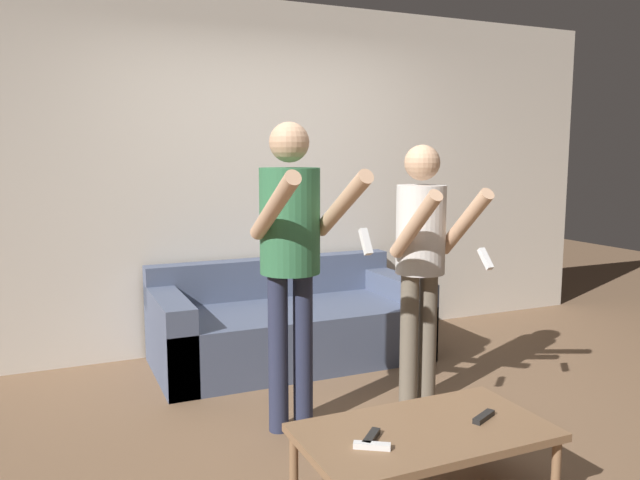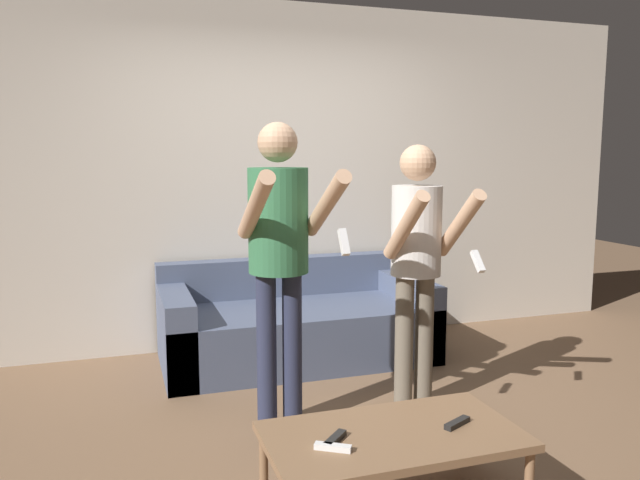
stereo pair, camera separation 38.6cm
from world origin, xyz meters
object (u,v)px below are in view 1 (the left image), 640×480
remote_near (372,446)px  person_standing_left (291,241)px  remote_mid (484,417)px  person_standing_right (422,249)px  couch (289,326)px  coffee_table (424,435)px  remote_far (371,437)px

remote_near → person_standing_left: bearing=87.3°
remote_mid → person_standing_right: bearing=73.5°
person_standing_right → remote_near: size_ratio=10.82×
person_standing_left → remote_near: bearing=-92.7°
couch → remote_mid: (0.13, -2.09, 0.11)m
couch → person_standing_left: person_standing_left is taller
couch → person_standing_right: 1.40m
person_standing_right → remote_mid: 1.17m
coffee_table → remote_mid: remote_mid is taller
coffee_table → remote_far: 0.27m
person_standing_right → remote_near: (-0.88, -1.01, -0.60)m
couch → remote_near: size_ratio=13.49×
remote_near → coffee_table: bearing=13.7°
coffee_table → remote_far: (-0.26, -0.00, 0.04)m
person_standing_right → coffee_table: size_ratio=1.45×
person_standing_left → person_standing_right: 0.84m
person_standing_right → remote_far: bearing=-131.9°
remote_near → remote_mid: 0.59m
couch → coffee_table: bearing=-94.6°
remote_near → couch: bearing=77.8°
remote_far → couch: bearing=78.3°
remote_near → remote_far: size_ratio=1.11×
coffee_table → person_standing_right: bearing=58.2°
person_standing_right → couch: bearing=110.2°
couch → person_standing_left: (-0.41, -1.13, 0.81)m
remote_near → person_standing_right: bearing=49.0°
coffee_table → remote_near: size_ratio=7.46×
couch → remote_mid: 2.10m
couch → person_standing_left: size_ratio=1.16×
couch → remote_near: 2.19m
person_standing_right → remote_far: size_ratio=12.01×
person_standing_left → remote_near: person_standing_left is taller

